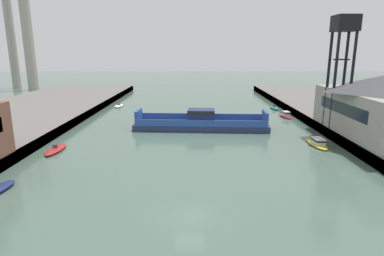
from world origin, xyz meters
name	(u,v)px	position (x,y,z in m)	size (l,w,h in m)	color
ground_plane	(190,216)	(0.00, 0.00, 0.00)	(400.00, 400.00, 0.00)	#4C6656
chain_ferry	(201,123)	(1.57, 31.09, 1.07)	(23.80, 7.29, 3.52)	navy
moored_boat_near_left	(56,149)	(-18.87, 17.69, 0.27)	(1.85, 5.64, 1.01)	red
moored_boat_near_right	(285,115)	(19.56, 41.50, 0.49)	(2.26, 5.19, 1.30)	red
moored_boat_mid_left	(119,106)	(-18.67, 54.80, 0.21)	(1.94, 5.31, 0.89)	white
moored_boat_far_left	(317,143)	(18.48, 20.68, 0.46)	(2.24, 6.20, 1.23)	yellow
moored_boat_far_right	(274,108)	(19.63, 51.61, 0.27)	(1.74, 5.08, 1.01)	#237075
crane_tower	(344,41)	(23.35, 26.57, 15.05)	(3.37, 3.37, 17.36)	black
smokestack_distant_a	(10,31)	(-65.75, 94.16, 20.55)	(3.17, 3.17, 39.02)	#9E998E
smokestack_distant_b	(27,33)	(-57.15, 89.24, 19.73)	(3.75, 3.75, 37.37)	#9E998E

